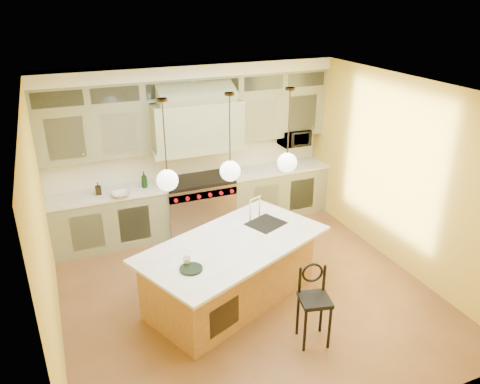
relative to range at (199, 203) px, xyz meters
name	(u,v)px	position (x,y,z in m)	size (l,w,h in m)	color
floor	(246,291)	(0.00, -2.14, -0.49)	(5.00, 5.00, 0.00)	brown
ceiling	(247,89)	(0.00, -2.14, 2.41)	(5.00, 5.00, 0.00)	white
wall_back	(190,146)	(0.00, 0.36, 0.96)	(5.00, 5.00, 0.00)	gold
wall_front	(362,310)	(0.00, -4.64, 0.96)	(5.00, 5.00, 0.00)	gold
wall_left	(43,235)	(-2.50, -2.14, 0.96)	(5.00, 5.00, 0.00)	gold
wall_right	(399,173)	(2.50, -2.14, 0.96)	(5.00, 5.00, 0.00)	gold
back_cabinetry	(195,152)	(0.00, 0.09, 0.94)	(5.00, 0.77, 2.90)	gray
range	(199,203)	(0.00, 0.00, 0.00)	(1.20, 0.74, 0.96)	silver
kitchen_island	(231,270)	(-0.25, -2.21, -0.01)	(2.86, 2.23, 1.35)	brown
counter_stool	(314,301)	(0.36, -3.37, 0.09)	(0.43, 0.43, 1.02)	black
microwave	(294,137)	(1.95, 0.11, 0.96)	(0.54, 0.37, 0.30)	black
oil_bottle_a	(144,180)	(-0.93, 0.01, 0.59)	(0.11, 0.11, 0.28)	black
oil_bottle_b	(98,188)	(-1.68, 0.01, 0.56)	(0.09, 0.10, 0.21)	black
fruit_bowl	(122,194)	(-1.35, -0.22, 0.49)	(0.30, 0.30, 0.07)	silver
cup	(187,261)	(-0.96, -2.54, 0.48)	(0.11, 0.11, 0.10)	white
pendant_left	(167,178)	(-1.06, -2.21, 1.46)	(0.26, 0.26, 1.11)	#2D2319
pendant_center	(230,169)	(-0.26, -2.21, 1.46)	(0.26, 0.26, 1.11)	#2D2319
pendant_right	(287,160)	(0.54, -2.21, 1.46)	(0.26, 0.26, 1.11)	#2D2319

